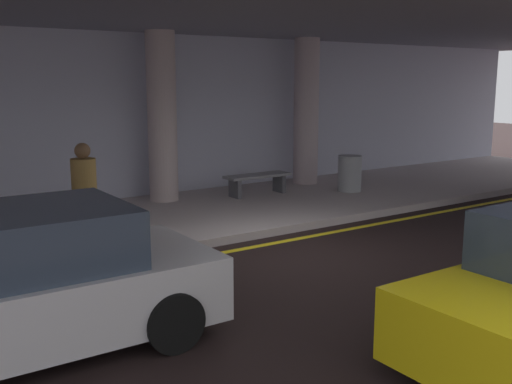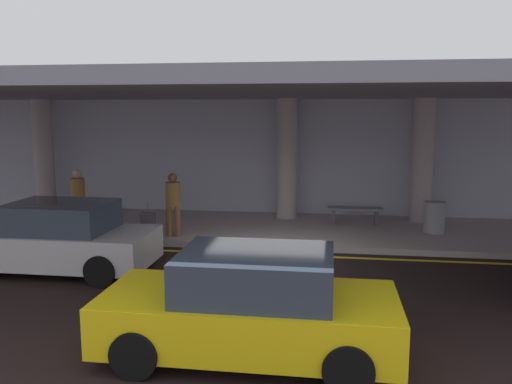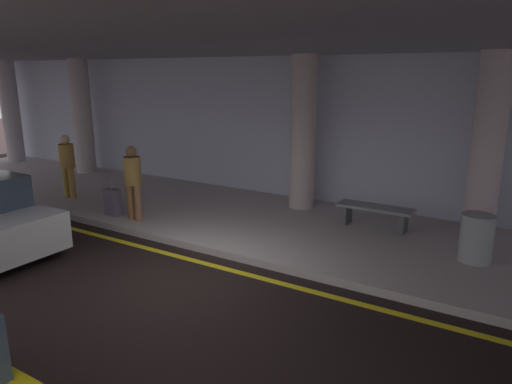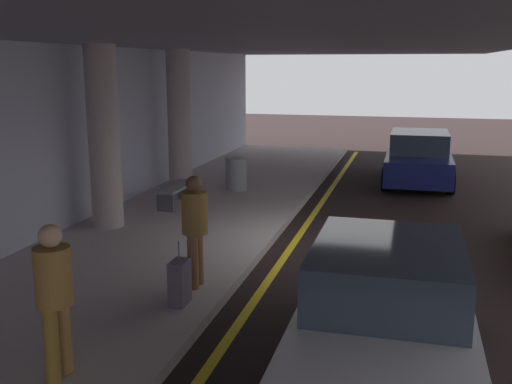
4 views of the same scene
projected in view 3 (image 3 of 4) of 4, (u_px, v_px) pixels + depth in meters
The scene contains 14 objects.
ground_plane at pixel (185, 277), 8.02m from camera, with size 60.00×60.00×0.00m, color black.
sidewalk at pixel (274, 224), 10.56m from camera, with size 26.00×4.20×0.15m, color #AFA2A1.
lane_stripe_yellow at pixel (208, 264), 8.53m from camera, with size 26.00×0.14×0.01m, color yellow.
support_column_far_left at pixel (11, 112), 17.31m from camera, with size 0.63×0.63×3.65m, color #ACA1A8.
support_column_left_mid at pixel (82, 117), 15.28m from camera, with size 0.63×0.63×3.65m, color #AD9C9C.
support_column_center at pixel (303, 133), 11.21m from camera, with size 0.63×0.63×3.65m, color #AF9B9A.
support_column_right_mid at pixel (487, 147), 9.17m from camera, with size 0.63×0.63×3.65m, color #B09DA1.
ceiling_overhang at pixel (264, 43), 9.18m from camera, with size 28.00×13.20×0.30m, color slate.
terminal_back_wall at pixel (318, 132), 11.96m from camera, with size 26.00×0.30×3.80m, color #ABACC1.
traveler_with_luggage at pixel (67, 162), 12.23m from camera, with size 0.38×0.38×1.68m.
person_waiting_for_ride at pixel (133, 178), 10.39m from camera, with size 0.38×0.38×1.68m.
suitcase_upright_primary at pixel (113, 202), 10.89m from camera, with size 0.36×0.22×0.90m.
bench_metal at pixel (375, 212), 9.99m from camera, with size 1.60×0.50×0.48m.
trash_bin_steel at pixel (476, 238), 8.21m from camera, with size 0.56×0.56×0.85m, color gray.
Camera 3 is at (4.92, -5.67, 3.40)m, focal length 32.88 mm.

